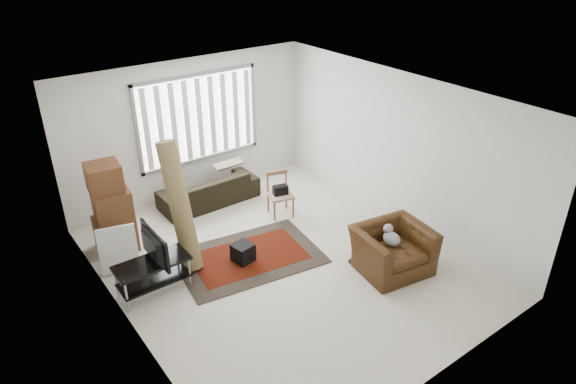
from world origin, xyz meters
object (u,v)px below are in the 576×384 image
tv_stand (153,270)px  side_chair (280,193)px  sofa (209,186)px  armchair (393,247)px  moving_boxes (112,211)px

tv_stand → side_chair: side_chair is taller
sofa → armchair: 3.82m
armchair → sofa: bearing=118.0°
sofa → side_chair: size_ratio=2.39×
tv_stand → sofa: (1.98, 1.94, -0.02)m
tv_stand → armchair: armchair is taller
moving_boxes → tv_stand: bearing=-89.1°
moving_boxes → sofa: size_ratio=0.80×
moving_boxes → armchair: 4.52m
tv_stand → sofa: size_ratio=0.56×
moving_boxes → side_chair: size_ratio=1.91×
sofa → armchair: (1.23, -3.62, 0.04)m
moving_boxes → armchair: moving_boxes is taller
moving_boxes → side_chair: moving_boxes is taller
side_chair → moving_boxes: bearing=-177.8°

